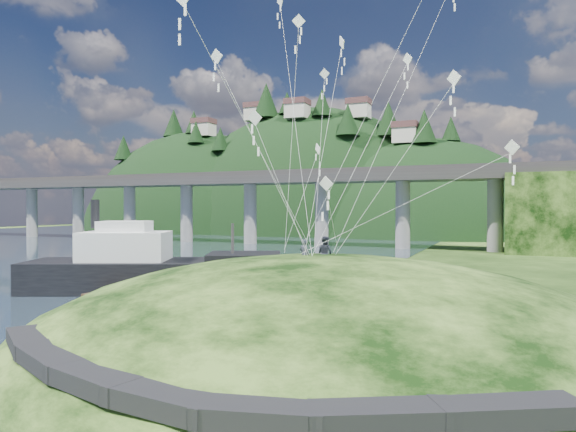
% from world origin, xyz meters
% --- Properties ---
extents(ground, '(320.00, 320.00, 0.00)m').
position_xyz_m(ground, '(0.00, 0.00, 0.00)').
color(ground, black).
rests_on(ground, ground).
extents(grass_hill, '(36.00, 32.00, 13.00)m').
position_xyz_m(grass_hill, '(8.00, 2.00, -1.50)').
color(grass_hill, black).
rests_on(grass_hill, ground).
extents(footpath, '(22.29, 5.84, 0.83)m').
position_xyz_m(footpath, '(7.46, -9.74, 2.08)').
color(footpath, black).
rests_on(footpath, ground).
extents(bridge, '(160.00, 11.00, 15.00)m').
position_xyz_m(bridge, '(-26.46, 70.07, 9.70)').
color(bridge, '#2D2B2B').
rests_on(bridge, ground).
extents(far_ridge, '(153.00, 70.00, 94.50)m').
position_xyz_m(far_ridge, '(-43.58, 122.17, -7.44)').
color(far_ridge, black).
rests_on(far_ridge, ground).
extents(work_barge, '(24.07, 15.43, 8.22)m').
position_xyz_m(work_barge, '(-12.43, 14.30, 2.06)').
color(work_barge, black).
rests_on(work_barge, ground).
extents(wooden_dock, '(14.64, 5.08, 1.03)m').
position_xyz_m(wooden_dock, '(-7.32, 7.31, 0.45)').
color(wooden_dock, '#362316').
rests_on(wooden_dock, ground).
extents(kite_flyers, '(1.70, 1.97, 1.96)m').
position_xyz_m(kite_flyers, '(6.88, 3.92, 5.88)').
color(kite_flyers, '#292C37').
rests_on(kite_flyers, ground).
extents(kite_swarm, '(15.73, 17.18, 18.11)m').
position_xyz_m(kite_swarm, '(8.45, 4.74, 16.00)').
color(kite_swarm, white).
rests_on(kite_swarm, ground).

